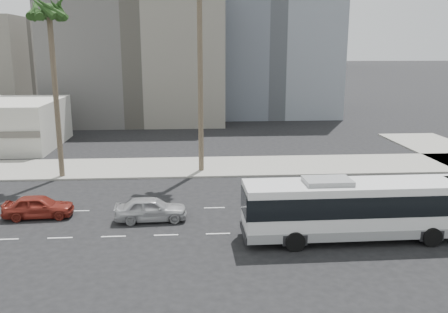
{
  "coord_description": "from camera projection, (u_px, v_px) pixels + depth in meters",
  "views": [
    {
      "loc": [
        -4.39,
        -25.32,
        10.56
      ],
      "look_at": [
        -2.38,
        4.0,
        3.67
      ],
      "focal_mm": 37.45,
      "sensor_mm": 36.0,
      "label": 1
    }
  ],
  "objects": [
    {
      "name": "midrise_gray_center",
      "position": [
        268.0,
        32.0,
        75.38
      ],
      "size": [
        20.0,
        20.0,
        26.0
      ],
      "primitive_type": "cube",
      "color": "slate",
      "rests_on": "ground"
    },
    {
      "name": "sidewalk_north",
      "position": [
        241.0,
        166.0,
        42.34
      ],
      "size": [
        120.0,
        7.0,
        0.15
      ],
      "primitive_type": "cube",
      "color": "gray",
      "rests_on": "ground"
    },
    {
      "name": "city_bus",
      "position": [
        354.0,
        207.0,
        26.0
      ],
      "size": [
        12.42,
        3.04,
        3.56
      ],
      "rotation": [
        0.0,
        0.0,
        0.01
      ],
      "color": "silver",
      "rests_on": "ground"
    },
    {
      "name": "car_b",
      "position": [
        39.0,
        206.0,
        29.58
      ],
      "size": [
        1.95,
        4.38,
        1.46
      ],
      "primitive_type": "imported",
      "rotation": [
        0.0,
        0.0,
        1.62
      ],
      "color": "maroon",
      "rests_on": "ground"
    },
    {
      "name": "ground",
      "position": [
        269.0,
        232.0,
        27.3
      ],
      "size": [
        700.0,
        700.0,
        0.0
      ],
      "primitive_type": "plane",
      "color": "black",
      "rests_on": "ground"
    },
    {
      "name": "palm_mid",
      "position": [
        49.0,
        14.0,
        35.85
      ],
      "size": [
        4.68,
        4.68,
        14.48
      ],
      "rotation": [
        0.0,
        0.0,
        0.36
      ],
      "color": "brown",
      "rests_on": "ground"
    },
    {
      "name": "highrise_far",
      "position": [
        316.0,
        14.0,
        277.69
      ],
      "size": [
        22.0,
        22.0,
        60.0
      ],
      "primitive_type": "cube",
      "color": "slate",
      "rests_on": "ground"
    },
    {
      "name": "car_a",
      "position": [
        151.0,
        209.0,
        29.05
      ],
      "size": [
        2.0,
        4.54,
        1.52
      ],
      "primitive_type": "imported",
      "rotation": [
        0.0,
        0.0,
        1.62
      ],
      "color": "#A6A7A9",
      "rests_on": "ground"
    },
    {
      "name": "midrise_beige_west",
      "position": [
        139.0,
        58.0,
        68.16
      ],
      "size": [
        24.0,
        18.0,
        18.0
      ],
      "primitive_type": "cube",
      "color": "#5E5C57",
      "rests_on": "ground"
    },
    {
      "name": "highrise_right",
      "position": [
        284.0,
        0.0,
        245.74
      ],
      "size": [
        26.0,
        26.0,
        70.0
      ],
      "primitive_type": "cube",
      "color": "slate",
      "rests_on": "ground"
    }
  ]
}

